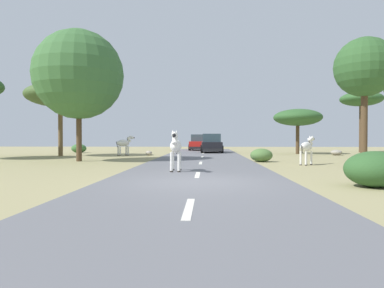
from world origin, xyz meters
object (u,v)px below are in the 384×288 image
at_px(tree_2, 298,118).
at_px(bush_0, 375,169).
at_px(car_1, 211,144).
at_px(rock_1, 149,153).
at_px(tree_4, 79,75).
at_px(tree_3, 365,68).
at_px(tree_1, 361,100).
at_px(bush_1, 261,155).
at_px(zebra_2, 307,147).
at_px(bush_2, 79,148).
at_px(tree_5, 60,95).
at_px(car_0, 199,143).
at_px(rock_0, 336,152).
at_px(zebra_0, 176,147).
at_px(zebra_1, 124,143).

xyz_separation_m(tree_2, bush_0, (-3.18, -20.72, -2.67)).
distance_m(car_1, bush_0, 22.89).
bearing_deg(bush_0, rock_1, 118.26).
bearing_deg(tree_4, tree_3, -4.85).
bearing_deg(tree_1, bush_1, -130.08).
height_order(tree_2, bush_1, tree_2).
height_order(zebra_2, bush_2, zebra_2).
bearing_deg(tree_2, tree_4, -146.52).
height_order(car_1, bush_2, car_1).
bearing_deg(rock_1, bush_1, -42.29).
distance_m(zebra_2, car_1, 15.11).
relative_size(tree_3, tree_5, 1.20).
bearing_deg(bush_1, tree_2, 65.36).
height_order(car_0, bush_2, car_0).
xyz_separation_m(tree_4, tree_5, (-3.69, 5.95, -0.48)).
distance_m(bush_0, rock_0, 19.38).
bearing_deg(bush_1, zebra_0, -124.21).
bearing_deg(bush_0, car_1, 100.93).
bearing_deg(bush_2, bush_0, -52.74).
xyz_separation_m(zebra_1, bush_0, (11.38, -17.46, -0.47)).
bearing_deg(tree_4, rock_1, 66.90).
height_order(tree_4, tree_5, tree_4).
xyz_separation_m(zebra_0, car_0, (0.37, 24.71, -0.19)).
bearing_deg(car_0, rock_0, 142.35).
bearing_deg(tree_4, car_0, 69.54).
xyz_separation_m(zebra_2, car_1, (-4.74, 14.35, -0.07)).
relative_size(zebra_0, tree_2, 0.42).
relative_size(zebra_0, car_1, 0.40).
bearing_deg(car_0, bush_0, 105.03).
bearing_deg(zebra_1, tree_1, 61.28).
bearing_deg(car_0, tree_2, 142.22).
height_order(tree_1, bush_1, tree_1).
distance_m(car_0, car_1, 6.22).
height_order(car_0, tree_2, tree_2).
bearing_deg(rock_0, bush_1, -131.79).
height_order(tree_4, rock_1, tree_4).
height_order(car_1, rock_1, car_1).
bearing_deg(rock_0, car_1, 158.52).
xyz_separation_m(tree_3, bush_0, (-3.70, -9.06, -4.64)).
distance_m(zebra_0, tree_4, 10.06).
bearing_deg(tree_5, rock_1, 9.33).
distance_m(zebra_1, rock_0, 17.14).
height_order(tree_2, bush_2, tree_2).
bearing_deg(car_0, bush_1, 106.43).
bearing_deg(zebra_0, zebra_1, -69.96).
bearing_deg(rock_0, tree_4, -155.92).
bearing_deg(bush_1, tree_4, 179.67).
bearing_deg(zebra_1, rock_1, 43.77).
height_order(zebra_0, bush_2, zebra_0).
xyz_separation_m(tree_4, rock_0, (18.11, 8.09, -4.94)).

